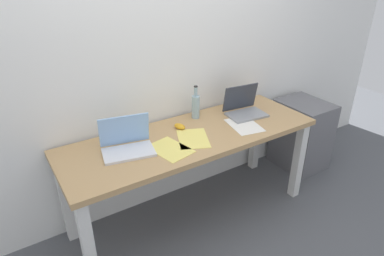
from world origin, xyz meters
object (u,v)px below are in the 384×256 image
at_px(laptop_right, 244,108).
at_px(filing_cabinet, 301,134).
at_px(computer_mouse, 180,126).
at_px(desk, 192,146).
at_px(beer_bottle, 196,106).
at_px(laptop_left, 127,144).

bearing_deg(laptop_right, filing_cabinet, 0.05).
distance_m(laptop_right, computer_mouse, 0.58).
bearing_deg(computer_mouse, desk, -89.22).
height_order(beer_bottle, filing_cabinet, beer_bottle).
distance_m(desk, laptop_right, 0.58).
bearing_deg(laptop_right, computer_mouse, 173.99).
height_order(desk, laptop_left, laptop_left).
xyz_separation_m(desk, filing_cabinet, (1.33, 0.07, -0.31)).
bearing_deg(desk, computer_mouse, 102.48).
height_order(desk, filing_cabinet, desk).
distance_m(desk, filing_cabinet, 1.37).
bearing_deg(desk, laptop_right, 6.99).
distance_m(laptop_left, laptop_right, 1.04).
xyz_separation_m(beer_bottle, filing_cabinet, (1.15, -0.16, -0.52)).
relative_size(laptop_left, filing_cabinet, 0.55).
xyz_separation_m(laptop_left, beer_bottle, (0.67, 0.19, 0.05)).
relative_size(laptop_left, computer_mouse, 3.74).
distance_m(laptop_right, filing_cabinet, 0.91).
bearing_deg(computer_mouse, laptop_right, -17.71).
xyz_separation_m(laptop_left, laptop_right, (1.04, 0.04, 0.00)).
bearing_deg(laptop_left, computer_mouse, 11.90).
relative_size(computer_mouse, filing_cabinet, 0.15).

